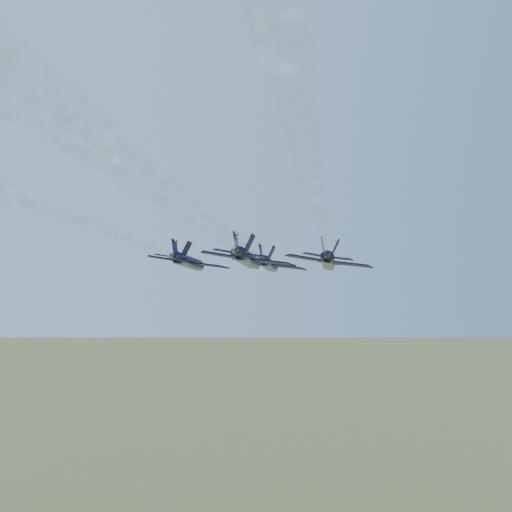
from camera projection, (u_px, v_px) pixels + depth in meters
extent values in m
cylinder|color=black|center=(269.00, 264.00, 103.90)|extent=(7.29, 13.62, 2.04)
cone|color=black|center=(274.00, 265.00, 112.12)|extent=(2.94, 3.31, 2.04)
ellipsoid|color=black|center=(272.00, 262.00, 107.43)|extent=(2.04, 2.77, 1.01)
cube|color=gray|center=(268.00, 268.00, 103.88)|extent=(6.35, 12.14, 0.71)
cube|color=black|center=(249.00, 261.00, 103.62)|extent=(6.31, 3.86, 1.14)
cube|color=yellow|center=(251.00, 261.00, 105.38)|extent=(5.88, 0.86, 1.15)
cube|color=black|center=(288.00, 267.00, 102.51)|extent=(6.77, 6.49, 1.14)
cube|color=yellow|center=(289.00, 267.00, 104.27)|extent=(4.68, 4.12, 1.15)
cube|color=black|center=(251.00, 261.00, 97.67)|extent=(2.74, 1.72, 0.57)
cube|color=black|center=(277.00, 265.00, 96.99)|extent=(3.11, 3.11, 0.57)
cube|color=black|center=(261.00, 254.00, 98.23)|extent=(1.44, 2.36, 2.72)
cube|color=black|center=(271.00, 255.00, 97.96)|extent=(2.18, 2.67, 2.51)
cylinder|color=black|center=(261.00, 263.00, 96.68)|extent=(1.71, 1.67, 1.32)
cylinder|color=black|center=(266.00, 264.00, 96.53)|extent=(1.71, 1.67, 1.32)
cylinder|color=black|center=(189.00, 262.00, 93.66)|extent=(7.29, 13.62, 2.04)
cone|color=black|center=(201.00, 264.00, 101.88)|extent=(2.94, 3.31, 2.04)
ellipsoid|color=black|center=(195.00, 259.00, 97.20)|extent=(2.04, 2.77, 1.01)
cube|color=gray|center=(188.00, 266.00, 93.65)|extent=(6.35, 12.14, 0.71)
cube|color=black|center=(167.00, 259.00, 93.38)|extent=(6.31, 3.86, 1.14)
cube|color=yellow|center=(170.00, 259.00, 95.15)|extent=(5.88, 0.86, 1.15)
cube|color=black|center=(209.00, 266.00, 92.28)|extent=(6.77, 6.49, 1.14)
cube|color=yellow|center=(211.00, 265.00, 94.04)|extent=(4.68, 4.12, 1.15)
cube|color=black|center=(164.00, 258.00, 87.44)|extent=(2.74, 1.72, 0.57)
cube|color=black|center=(191.00, 262.00, 86.76)|extent=(3.11, 3.11, 0.57)
cube|color=black|center=(175.00, 250.00, 88.00)|extent=(1.44, 2.36, 2.72)
cube|color=black|center=(186.00, 252.00, 87.72)|extent=(2.18, 2.67, 2.51)
cylinder|color=black|center=(173.00, 260.00, 86.45)|extent=(1.71, 1.67, 1.32)
cylinder|color=black|center=(179.00, 261.00, 86.30)|extent=(1.71, 1.67, 1.32)
cylinder|color=black|center=(328.00, 261.00, 90.20)|extent=(7.29, 13.62, 2.04)
cone|color=black|center=(330.00, 263.00, 98.42)|extent=(2.94, 3.31, 2.04)
ellipsoid|color=black|center=(330.00, 258.00, 93.74)|extent=(2.04, 2.77, 1.01)
cube|color=gray|center=(328.00, 265.00, 90.18)|extent=(6.35, 12.14, 0.71)
cube|color=black|center=(306.00, 258.00, 89.92)|extent=(6.31, 3.86, 1.14)
cube|color=yellow|center=(307.00, 258.00, 91.69)|extent=(5.88, 0.86, 1.15)
cube|color=black|center=(351.00, 265.00, 88.82)|extent=(6.77, 6.49, 1.14)
cube|color=yellow|center=(351.00, 265.00, 90.58)|extent=(4.68, 4.12, 1.15)
cube|color=black|center=(313.00, 257.00, 83.98)|extent=(2.74, 1.72, 0.57)
cube|color=black|center=(342.00, 262.00, 83.30)|extent=(3.11, 3.11, 0.57)
cube|color=black|center=(323.00, 249.00, 84.54)|extent=(1.44, 2.36, 2.72)
cube|color=black|center=(335.00, 251.00, 84.26)|extent=(2.18, 2.67, 2.51)
cylinder|color=black|center=(324.00, 259.00, 82.98)|extent=(1.71, 1.67, 1.32)
cylinder|color=black|center=(330.00, 260.00, 82.84)|extent=(1.71, 1.67, 1.32)
cylinder|color=black|center=(248.00, 259.00, 81.14)|extent=(7.29, 13.62, 2.04)
cone|color=black|center=(257.00, 261.00, 89.36)|extent=(2.94, 3.31, 2.04)
ellipsoid|color=black|center=(253.00, 256.00, 84.68)|extent=(2.04, 2.77, 1.01)
cube|color=gray|center=(247.00, 263.00, 81.13)|extent=(6.35, 12.14, 0.71)
cube|color=black|center=(223.00, 255.00, 80.86)|extent=(6.31, 3.86, 1.14)
cube|color=yellow|center=(225.00, 255.00, 82.63)|extent=(5.88, 0.86, 1.15)
cube|color=black|center=(272.00, 263.00, 79.76)|extent=(6.77, 6.49, 1.14)
cube|color=yellow|center=(273.00, 263.00, 81.52)|extent=(4.68, 4.12, 1.15)
cube|color=black|center=(224.00, 254.00, 74.92)|extent=(2.74, 1.72, 0.57)
cube|color=black|center=(256.00, 259.00, 74.24)|extent=(3.11, 3.11, 0.57)
cube|color=black|center=(236.00, 245.00, 75.48)|extent=(1.44, 2.36, 2.72)
cube|color=black|center=(249.00, 247.00, 75.20)|extent=(2.18, 2.67, 2.51)
cylinder|color=black|center=(235.00, 256.00, 73.92)|extent=(1.71, 1.67, 1.32)
cylinder|color=black|center=(242.00, 257.00, 73.78)|extent=(1.71, 1.67, 1.32)
cylinder|color=white|center=(253.00, 260.00, 85.64)|extent=(9.99, 21.75, 1.08)
cylinder|color=white|center=(224.00, 252.00, 64.07)|extent=(10.36, 21.91, 1.49)
cylinder|color=white|center=(163.00, 236.00, 42.50)|extent=(10.81, 22.10, 1.97)
cylinder|color=white|center=(152.00, 257.00, 75.41)|extent=(9.99, 21.75, 1.08)
cylinder|color=white|center=(76.00, 246.00, 53.84)|extent=(10.36, 21.91, 1.49)
cylinder|color=white|center=(325.00, 255.00, 71.95)|extent=(9.99, 21.75, 1.08)
cylinder|color=white|center=(318.00, 243.00, 50.38)|extent=(10.36, 21.91, 1.49)
cylinder|color=white|center=(299.00, 213.00, 28.81)|extent=(10.81, 22.10, 1.97)
cylinder|color=white|center=(172.00, 1.00, 7.24)|extent=(11.32, 22.31, 2.52)
cylinder|color=white|center=(221.00, 251.00, 62.89)|extent=(9.99, 21.75, 1.08)
cylinder|color=white|center=(157.00, 234.00, 41.32)|extent=(10.36, 21.91, 1.49)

